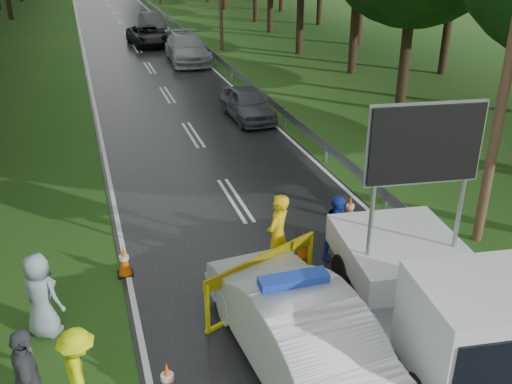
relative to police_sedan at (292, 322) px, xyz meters
name	(u,v)px	position (x,y,z in m)	size (l,w,h in m)	color
ground	(316,326)	(0.80, 0.71, -0.81)	(160.00, 160.00, 0.00)	#194413
road	(137,49)	(0.80, 30.71, -0.80)	(7.00, 140.00, 0.02)	black
guardrail	(193,38)	(4.50, 30.38, -0.26)	(0.12, 60.06, 0.70)	gray
police_sedan	(292,322)	(0.00, 0.00, 0.00)	(2.13, 5.03, 1.77)	silver
work_truck	(443,300)	(2.58, -0.65, 0.36)	(3.02, 5.66, 4.32)	gray
barrier	(262,267)	(0.00, 1.71, 0.10)	(2.68, 1.24, 1.20)	#D5CD0B
officer	(278,236)	(0.68, 2.71, 0.18)	(0.72, 0.47, 1.97)	yellow
civilian	(338,228)	(2.27, 2.98, -0.02)	(0.77, 0.60, 1.59)	#1C34B6
bystander_left	(80,373)	(-3.61, -0.18, -0.01)	(1.03, 0.59, 1.60)	#DFF70D
bystander_mid	(28,381)	(-4.35, -0.26, 0.10)	(1.07, 0.45, 1.83)	#43454B
bystander_right	(41,296)	(-4.24, 2.08, 0.06)	(0.85, 0.55, 1.74)	#8799A2
queue_car_first	(247,103)	(3.36, 14.06, -0.16)	(1.53, 3.80, 1.30)	#47484F
queue_car_second	(187,48)	(3.17, 25.68, -0.02)	(2.21, 5.43, 1.58)	#9C9DA3
queue_car_third	(147,36)	(1.64, 31.68, -0.16)	(2.15, 4.66, 1.29)	black
queue_car_fourth	(152,21)	(2.85, 37.98, -0.16)	(1.38, 3.97, 1.31)	#46494F
cone_near_left	(168,381)	(-2.28, -0.29, -0.45)	(0.35, 0.35, 0.74)	black
cone_center	(327,310)	(1.01, 0.71, -0.47)	(0.33, 0.33, 0.71)	black
cone_far	(303,245)	(1.50, 3.21, -0.47)	(0.33, 0.33, 0.71)	black
cone_left_mid	(124,261)	(-2.60, 3.71, -0.45)	(0.35, 0.35, 0.75)	black
cone_right	(350,209)	(3.38, 4.57, -0.46)	(0.35, 0.35, 0.73)	black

